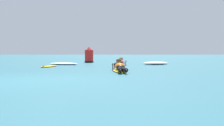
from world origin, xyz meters
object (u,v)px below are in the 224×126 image
at_px(surfer_near, 119,68).
at_px(drifting_surfboard, 49,66).
at_px(channel_marker_buoy, 88,56).
at_px(surfer_far, 119,64).

xyz_separation_m(surfer_near, drifting_surfboard, (-3.61, 3.28, -0.10)).
bearing_deg(channel_marker_buoy, surfer_near, -77.04).
distance_m(surfer_far, channel_marker_buoy, 5.15).
relative_size(surfer_near, drifting_surfboard, 1.39).
height_order(surfer_near, surfer_far, same).
bearing_deg(surfer_far, channel_marker_buoy, 114.23).
xyz_separation_m(surfer_far, drifting_surfboard, (-3.72, -0.71, -0.10)).
height_order(surfer_far, drifting_surfboard, surfer_far).
bearing_deg(drifting_surfboard, surfer_far, 10.79).
relative_size(surfer_far, channel_marker_buoy, 2.36).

